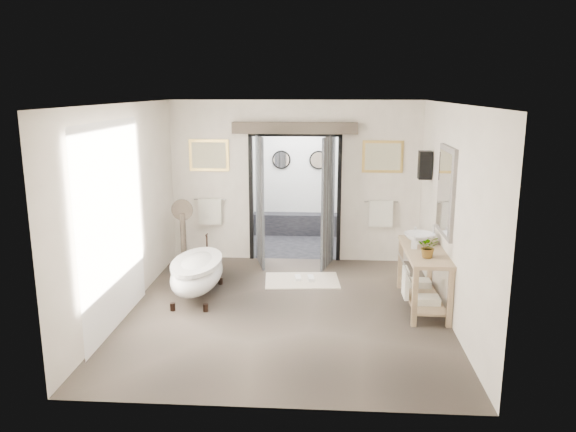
% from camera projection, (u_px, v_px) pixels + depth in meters
% --- Properties ---
extents(ground_plane, '(5.00, 5.00, 0.00)m').
position_uv_depth(ground_plane, '(285.00, 311.00, 8.00)').
color(ground_plane, '#65584C').
extents(room_shell, '(4.52, 5.02, 2.91)m').
position_uv_depth(room_shell, '(282.00, 183.00, 7.47)').
color(room_shell, silver).
rests_on(room_shell, ground_plane).
extents(shower_room, '(2.22, 2.01, 2.51)m').
position_uv_depth(shower_room, '(299.00, 196.00, 11.68)').
color(shower_room, black).
rests_on(shower_room, ground_plane).
extents(back_wall_dressing, '(3.82, 0.79, 2.52)m').
position_uv_depth(back_wall_dressing, '(294.00, 177.00, 9.91)').
color(back_wall_dressing, black).
rests_on(back_wall_dressing, ground_plane).
extents(clawfoot_tub, '(0.72, 1.62, 0.79)m').
position_uv_depth(clawfoot_tub, '(197.00, 272.00, 8.46)').
color(clawfoot_tub, black).
rests_on(clawfoot_tub, ground_plane).
extents(vanity, '(0.57, 1.60, 0.85)m').
position_uv_depth(vanity, '(422.00, 273.00, 8.07)').
color(vanity, tan).
rests_on(vanity, ground_plane).
extents(pedestal_mirror, '(0.37, 0.24, 1.26)m').
position_uv_depth(pedestal_mirror, '(183.00, 240.00, 9.67)').
color(pedestal_mirror, '#4C4138').
rests_on(pedestal_mirror, ground_plane).
extents(rug, '(1.26, 0.90, 0.01)m').
position_uv_depth(rug, '(302.00, 280.00, 9.24)').
color(rug, beige).
rests_on(rug, ground_plane).
extents(slippers, '(0.34, 0.24, 0.05)m').
position_uv_depth(slippers, '(304.00, 278.00, 9.27)').
color(slippers, white).
rests_on(slippers, rug).
extents(basin, '(0.55, 0.55, 0.16)m').
position_uv_depth(basin, '(419.00, 239.00, 8.29)').
color(basin, white).
rests_on(basin, vanity).
extents(plant, '(0.31, 0.28, 0.31)m').
position_uv_depth(plant, '(429.00, 247.00, 7.59)').
color(plant, gray).
rests_on(plant, vanity).
extents(soap_bottle_a, '(0.10, 0.10, 0.18)m').
position_uv_depth(soap_bottle_a, '(414.00, 242.00, 8.03)').
color(soap_bottle_a, gray).
rests_on(soap_bottle_a, vanity).
extents(soap_bottle_b, '(0.16, 0.16, 0.16)m').
position_uv_depth(soap_bottle_b, '(415.00, 232.00, 8.68)').
color(soap_bottle_b, gray).
rests_on(soap_bottle_b, vanity).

